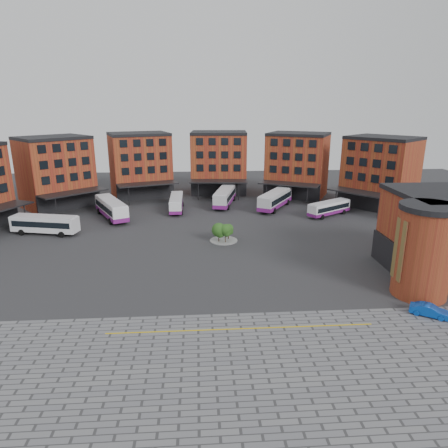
{
  "coord_description": "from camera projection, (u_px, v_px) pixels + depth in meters",
  "views": [
    {
      "loc": [
        -1.93,
        -47.92,
        21.02
      ],
      "look_at": [
        1.79,
        8.05,
        4.0
      ],
      "focal_mm": 32.0,
      "sensor_mm": 36.0,
      "label": 1
    }
  ],
  "objects": [
    {
      "name": "east_building",
      "position": [
        447.0,
        236.0,
        49.35
      ],
      "size": [
        17.4,
        15.4,
        10.6
      ],
      "color": "brown",
      "rests_on": "ground"
    },
    {
      "name": "bus_e",
      "position": [
        275.0,
        199.0,
        82.63
      ],
      "size": [
        9.07,
        12.29,
        3.56
      ],
      "rotation": [
        0.0,
        0.0,
        -0.55
      ],
      "color": "silver",
      "rests_on": "ground"
    },
    {
      "name": "ground",
      "position": [
        214.0,
        271.0,
        51.98
      ],
      "size": [
        160.0,
        160.0,
        0.0
      ],
      "primitive_type": "plane",
      "color": "#28282B",
      "rests_on": "ground"
    },
    {
      "name": "bus_f",
      "position": [
        329.0,
        208.0,
        77.44
      ],
      "size": [
        9.65,
        7.3,
        2.81
      ],
      "rotation": [
        0.0,
        0.0,
        -1.0
      ],
      "color": "white",
      "rests_on": "ground"
    },
    {
      "name": "yellow_line",
      "position": [
        241.0,
        329.0,
        38.73
      ],
      "size": [
        26.0,
        0.15,
        0.02
      ],
      "primitive_type": "cube",
      "color": "gold",
      "rests_on": "paving_zone"
    },
    {
      "name": "bus_a",
      "position": [
        45.0,
        223.0,
        66.3
      ],
      "size": [
        11.51,
        4.99,
        3.17
      ],
      "rotation": [
        0.0,
        0.0,
        1.35
      ],
      "color": "silver",
      "rests_on": "ground"
    },
    {
      "name": "tree_island",
      "position": [
        223.0,
        231.0,
        62.61
      ],
      "size": [
        4.4,
        4.4,
        3.14
      ],
      "color": "gray",
      "rests_on": "ground"
    },
    {
      "name": "bus_d",
      "position": [
        225.0,
        196.0,
        85.36
      ],
      "size": [
        5.78,
        12.89,
        3.54
      ],
      "rotation": [
        0.0,
        0.0,
        -0.24
      ],
      "color": "silver",
      "rests_on": "ground"
    },
    {
      "name": "blue_car",
      "position": [
        430.0,
        311.0,
        40.93
      ],
      "size": [
        3.91,
        3.17,
        1.25
      ],
      "primitive_type": "imported",
      "rotation": [
        0.0,
        0.0,
        1.0
      ],
      "color": "#0D42B1",
      "rests_on": "ground"
    },
    {
      "name": "bus_c",
      "position": [
        176.0,
        203.0,
        81.15
      ],
      "size": [
        2.75,
        10.6,
        2.98
      ],
      "rotation": [
        0.0,
        0.0,
        0.01
      ],
      "color": "white",
      "rests_on": "ground"
    },
    {
      "name": "bus_b",
      "position": [
        111.0,
        208.0,
        75.62
      ],
      "size": [
        8.34,
        12.63,
        3.57
      ],
      "rotation": [
        0.0,
        0.0,
        0.47
      ],
      "color": "white",
      "rests_on": "ground"
    },
    {
      "name": "main_building",
      "position": [
        184.0,
        170.0,
        86.1
      ],
      "size": [
        94.14,
        42.48,
        14.6
      ],
      "color": "brown",
      "rests_on": "ground"
    },
    {
      "name": "paving_zone",
      "position": [
        252.0,
        384.0,
        31.1
      ],
      "size": [
        50.0,
        22.0,
        0.02
      ],
      "primitive_type": "cube",
      "color": "slate",
      "rests_on": "ground"
    }
  ]
}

